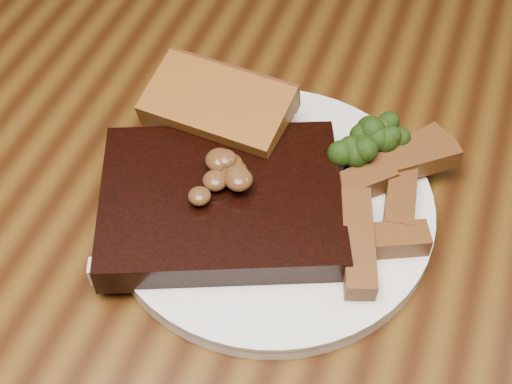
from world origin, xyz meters
TOP-DOWN VIEW (x-y plane):
  - dining_table at (0.00, 0.00)m, footprint 1.60×0.90m
  - chair_far at (-0.16, 0.60)m, footprint 0.57×0.57m
  - plate at (0.00, 0.01)m, footprint 0.30×0.30m
  - steak at (-0.03, -0.01)m, footprint 0.23×0.21m
  - steak_bone at (-0.03, -0.08)m, footprint 0.14×0.07m
  - mushroom_pile at (-0.03, -0.00)m, footprint 0.07×0.07m
  - garlic_bread at (-0.07, 0.07)m, footprint 0.13×0.08m
  - potato_wedges at (0.08, 0.03)m, footprint 0.11×0.11m
  - broccoli_cluster at (0.06, 0.08)m, footprint 0.06×0.06m

SIDE VIEW (x-z plane):
  - chair_far at x=-0.16m, z-range 0.05..0.96m
  - dining_table at x=0.00m, z-range 0.28..1.03m
  - plate at x=0.00m, z-range 0.75..0.76m
  - steak_bone at x=-0.03m, z-range 0.76..0.78m
  - potato_wedges at x=0.08m, z-range 0.76..0.79m
  - garlic_bread at x=-0.07m, z-range 0.76..0.79m
  - steak at x=-0.03m, z-range 0.76..0.79m
  - broccoli_cluster at x=0.06m, z-range 0.76..0.80m
  - mushroom_pile at x=-0.03m, z-range 0.79..0.82m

